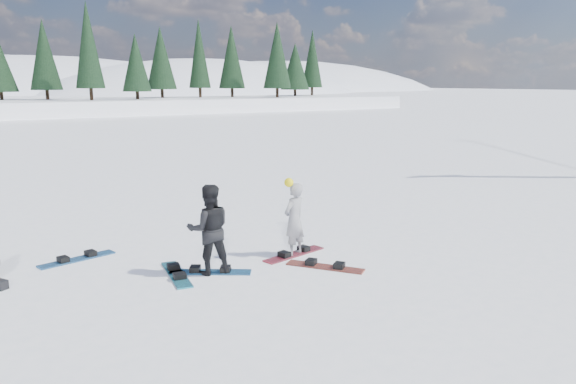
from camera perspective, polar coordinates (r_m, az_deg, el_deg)
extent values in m
plane|color=white|center=(11.79, 7.46, -6.04)|extent=(420.00, 420.00, 0.00)
cube|color=white|center=(64.29, -25.12, 6.16)|extent=(90.00, 14.00, 5.00)
ellipsoid|color=white|center=(211.27, -24.02, 5.32)|extent=(182.00, 140.00, 53.20)
ellipsoid|color=white|center=(227.05, -0.25, 6.82)|extent=(156.00, 120.00, 50.40)
ellipsoid|color=white|center=(173.07, -8.49, 5.82)|extent=(117.00, 90.00, 45.00)
cone|color=black|center=(64.44, -23.58, 11.87)|extent=(3.20, 3.20, 7.50)
cone|color=black|center=(65.24, -19.61, 12.13)|extent=(3.20, 3.20, 7.50)
cone|color=black|center=(66.33, -15.75, 12.32)|extent=(3.20, 3.20, 7.50)
cone|color=black|center=(67.70, -12.03, 12.46)|extent=(3.20, 3.20, 7.50)
cone|color=black|center=(69.33, -8.47, 12.55)|extent=(3.20, 3.20, 7.50)
cone|color=black|center=(71.21, -5.08, 12.58)|extent=(3.20, 3.20, 7.50)
cone|color=black|center=(73.31, -1.87, 12.58)|extent=(3.20, 3.20, 7.50)
cone|color=black|center=(75.62, 1.15, 12.54)|extent=(3.20, 3.20, 7.50)
cone|color=black|center=(78.11, 3.98, 12.47)|extent=(3.20, 3.20, 7.50)
imported|color=#949499|center=(11.28, 0.64, -2.82)|extent=(0.64, 0.53, 1.49)
sphere|color=yellow|center=(10.91, 0.09, 0.97)|extent=(0.18, 0.18, 0.18)
imported|color=black|center=(10.31, -8.02, -3.77)|extent=(0.95, 0.82, 1.66)
cube|color=maroon|center=(11.48, 0.63, -6.35)|extent=(1.52, 0.62, 0.03)
cube|color=#19598C|center=(10.55, -7.90, -8.07)|extent=(1.42, 1.04, 0.03)
cube|color=#176A7F|center=(10.53, -11.26, -8.21)|extent=(0.50, 1.52, 0.03)
cube|color=#1A5690|center=(11.92, -20.62, -6.42)|extent=(1.52, 0.63, 0.03)
cube|color=maroon|center=(10.75, 3.78, -7.60)|extent=(1.12, 1.37, 0.03)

